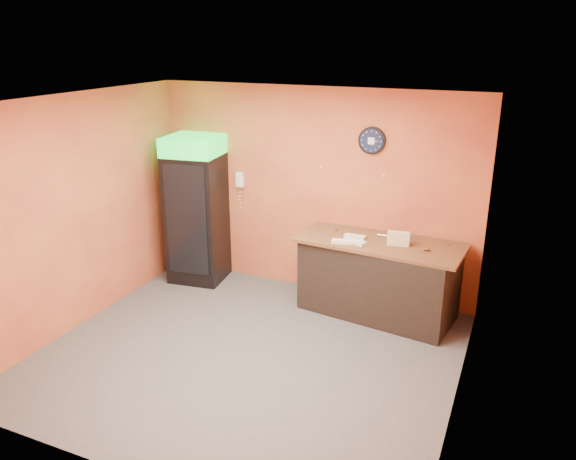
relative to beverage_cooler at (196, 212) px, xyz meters
The scene contains 15 objects.
floor 2.51m from the beverage_cooler, 44.31° to the right, with size 4.50×4.50×0.00m, color #47474C.
back_wall 1.73m from the beverage_cooler, 13.58° to the left, with size 4.50×0.02×2.80m, color #D2753B.
left_wall 1.75m from the beverage_cooler, 110.75° to the right, with size 0.02×4.00×2.80m, color #D2753B.
right_wall 4.23m from the beverage_cooler, 22.38° to the right, with size 0.02×4.00×2.80m, color #D2753B.
ceiling 2.90m from the beverage_cooler, 44.31° to the right, with size 4.50×4.00×0.02m, color white.
beverage_cooler is the anchor object (origin of this frame).
prep_counter 2.76m from the beverage_cooler, ahead, with size 1.89×0.84×0.95m, color black.
wall_clock 2.70m from the beverage_cooler, ahead, with size 0.35×0.06×0.35m.
wall_phone 0.78m from the beverage_cooler, 32.33° to the left, with size 0.11×0.10×0.21m.
butcher_paper 2.70m from the beverage_cooler, ahead, with size 2.04×0.87×0.04m, color brown.
sub_roll_stack 2.93m from the beverage_cooler, ahead, with size 0.28×0.14×0.17m.
wrapped_sandwich_left 2.31m from the beverage_cooler, ahead, with size 0.27×0.11×0.04m, color white.
wrapped_sandwich_mid 2.44m from the beverage_cooler, ahead, with size 0.29×0.11×0.04m, color white.
wrapped_sandwich_right 2.38m from the beverage_cooler, ahead, with size 0.26×0.10×0.04m, color white.
kitchen_tool 2.78m from the beverage_cooler, ahead, with size 0.06×0.06×0.06m, color silver.
Camera 1 is at (2.61, -4.86, 3.43)m, focal length 35.00 mm.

